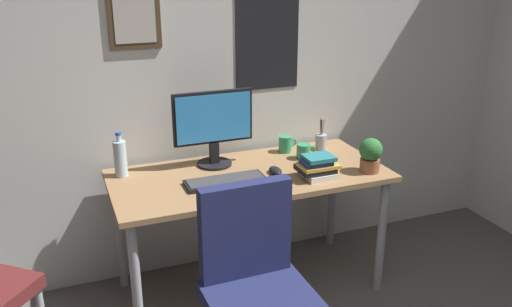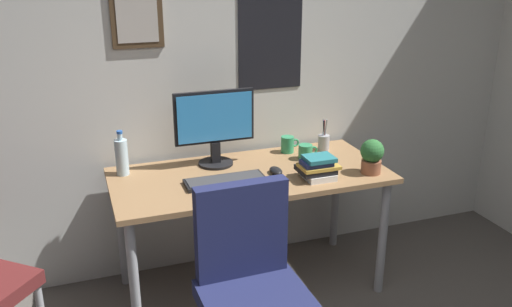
{
  "view_description": "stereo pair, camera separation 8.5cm",
  "coord_description": "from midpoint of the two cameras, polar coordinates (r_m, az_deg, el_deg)",
  "views": [
    {
      "loc": [
        -0.84,
        -0.87,
        1.86
      ],
      "look_at": [
        0.13,
        1.62,
        0.89
      ],
      "focal_mm": 37.64,
      "sensor_mm": 36.0,
      "label": 1
    },
    {
      "loc": [
        -0.76,
        -0.9,
        1.86
      ],
      "look_at": [
        0.13,
        1.62,
        0.89
      ],
      "focal_mm": 37.64,
      "sensor_mm": 36.0,
      "label": 2
    }
  ],
  "objects": [
    {
      "name": "wall_back",
      "position": [
        3.19,
        -4.69,
        9.86
      ],
      "size": [
        4.4,
        0.1,
        2.6
      ],
      "color": "silver",
      "rests_on": "ground_plane"
    },
    {
      "name": "desk",
      "position": [
        3.01,
        0.18,
        -3.52
      ],
      "size": [
        1.53,
        0.71,
        0.74
      ],
      "color": "#936D47",
      "rests_on": "ground_plane"
    },
    {
      "name": "office_chair",
      "position": [
        2.41,
        0.5,
        -13.52
      ],
      "size": [
        0.55,
        0.57,
        0.95
      ],
      "color": "#1E234C",
      "rests_on": "ground_plane"
    },
    {
      "name": "monitor",
      "position": [
        3.04,
        -3.62,
        3.07
      ],
      "size": [
        0.46,
        0.2,
        0.43
      ],
      "color": "black",
      "rests_on": "desk"
    },
    {
      "name": "keyboard",
      "position": [
        2.85,
        -2.43,
        -2.9
      ],
      "size": [
        0.43,
        0.15,
        0.03
      ],
      "color": "black",
      "rests_on": "desk"
    },
    {
      "name": "computer_mouse",
      "position": [
        2.97,
        2.94,
        -1.85
      ],
      "size": [
        0.06,
        0.11,
        0.04
      ],
      "color": "black",
      "rests_on": "desk"
    },
    {
      "name": "water_bottle",
      "position": [
        3.01,
        -13.3,
        -0.3
      ],
      "size": [
        0.07,
        0.07,
        0.25
      ],
      "color": "silver",
      "rests_on": "desk"
    },
    {
      "name": "coffee_mug_near",
      "position": [
        3.19,
        6.07,
        0.17
      ],
      "size": [
        0.12,
        0.08,
        0.09
      ],
      "color": "#2D8C59",
      "rests_on": "desk"
    },
    {
      "name": "coffee_mug_far",
      "position": [
        3.29,
        4.14,
        0.98
      ],
      "size": [
        0.12,
        0.08,
        0.1
      ],
      "color": "#2D8C59",
      "rests_on": "desk"
    },
    {
      "name": "potted_plant",
      "position": [
        3.02,
        13.0,
        -0.18
      ],
      "size": [
        0.13,
        0.13,
        0.2
      ],
      "color": "brown",
      "rests_on": "desk"
    },
    {
      "name": "pen_cup",
      "position": [
        3.36,
        7.93,
        1.26
      ],
      "size": [
        0.07,
        0.07,
        0.2
      ],
      "color": "#9EA0A5",
      "rests_on": "desk"
    },
    {
      "name": "book_stack_left",
      "position": [
        2.91,
        7.4,
        -1.53
      ],
      "size": [
        0.21,
        0.17,
        0.13
      ],
      "color": "silver",
      "rests_on": "desk"
    }
  ]
}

